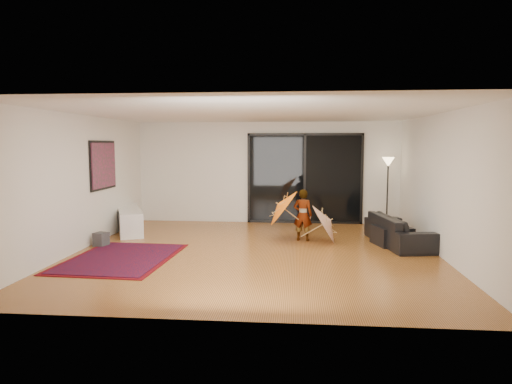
# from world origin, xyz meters

# --- Properties ---
(floor) EXTENTS (7.00, 7.00, 0.00)m
(floor) POSITION_xyz_m (0.00, 0.00, 0.00)
(floor) COLOR #AE672F
(floor) RESTS_ON ground
(ceiling) EXTENTS (7.00, 7.00, 0.00)m
(ceiling) POSITION_xyz_m (0.00, 0.00, 2.70)
(ceiling) COLOR white
(ceiling) RESTS_ON wall_back
(wall_back) EXTENTS (7.00, 0.00, 7.00)m
(wall_back) POSITION_xyz_m (0.00, 3.50, 1.35)
(wall_back) COLOR silver
(wall_back) RESTS_ON floor
(wall_front) EXTENTS (7.00, 0.00, 7.00)m
(wall_front) POSITION_xyz_m (0.00, -3.50, 1.35)
(wall_front) COLOR silver
(wall_front) RESTS_ON floor
(wall_left) EXTENTS (0.00, 7.00, 7.00)m
(wall_left) POSITION_xyz_m (-3.50, 0.00, 1.35)
(wall_left) COLOR silver
(wall_left) RESTS_ON floor
(wall_right) EXTENTS (0.00, 7.00, 7.00)m
(wall_right) POSITION_xyz_m (3.50, 0.00, 1.35)
(wall_right) COLOR silver
(wall_right) RESTS_ON floor
(sliding_door) EXTENTS (3.06, 0.07, 2.40)m
(sliding_door) POSITION_xyz_m (1.00, 3.47, 1.20)
(sliding_door) COLOR black
(sliding_door) RESTS_ON wall_back
(painting) EXTENTS (0.04, 1.28, 1.08)m
(painting) POSITION_xyz_m (-3.46, 1.00, 1.65)
(painting) COLOR black
(painting) RESTS_ON wall_left
(media_console) EXTENTS (1.27, 2.05, 0.56)m
(media_console) POSITION_xyz_m (-3.25, 1.89, 0.28)
(media_console) COLOR white
(media_console) RESTS_ON floor
(speaker) EXTENTS (0.31, 0.31, 0.28)m
(speaker) POSITION_xyz_m (-3.25, 0.27, 0.14)
(speaker) COLOR #424244
(speaker) RESTS_ON floor
(persian_rug) EXTENTS (1.94, 2.62, 0.02)m
(persian_rug) POSITION_xyz_m (-2.44, -0.70, 0.01)
(persian_rug) COLOR #56070E
(persian_rug) RESTS_ON floor
(sofa) EXTENTS (1.17, 2.21, 0.61)m
(sofa) POSITION_xyz_m (2.95, 0.98, 0.31)
(sofa) COLOR black
(sofa) RESTS_ON floor
(ottoman) EXTENTS (0.84, 0.84, 0.39)m
(ottoman) POSITION_xyz_m (2.80, 0.94, 0.20)
(ottoman) COLOR black
(ottoman) RESTS_ON floor
(floor_lamp) EXTENTS (0.31, 0.31, 1.78)m
(floor_lamp) POSITION_xyz_m (3.10, 3.11, 1.41)
(floor_lamp) COLOR black
(floor_lamp) RESTS_ON floor
(child) EXTENTS (0.46, 0.34, 1.14)m
(child) POSITION_xyz_m (0.93, 1.20, 0.57)
(child) COLOR #999999
(child) RESTS_ON floor
(parasol_orange) EXTENTS (0.70, 0.93, 0.92)m
(parasol_orange) POSITION_xyz_m (0.38, 1.15, 0.73)
(parasol_orange) COLOR orange
(parasol_orange) RESTS_ON child
(parasol_white) EXTENTS (0.64, 0.93, 0.97)m
(parasol_white) POSITION_xyz_m (1.53, 1.05, 0.50)
(parasol_white) COLOR silver
(parasol_white) RESTS_ON floor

